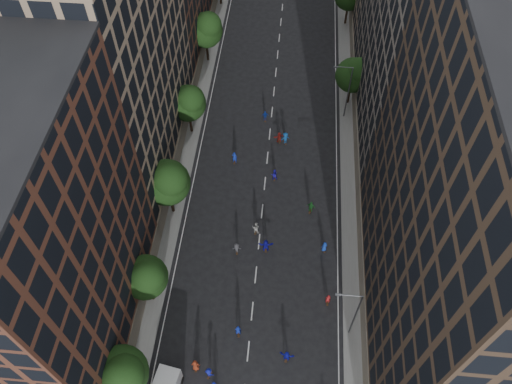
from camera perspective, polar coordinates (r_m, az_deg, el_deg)
ground at (r=71.52m, az=1.55°, el=6.36°), size 240.00×240.00×0.00m
sidewalk_left at (r=78.09m, az=-7.01°, el=10.93°), size 4.00×105.00×0.15m
sidewalk_right at (r=77.35m, az=11.00°, el=9.75°), size 4.00×105.00×0.15m
bldg_left_a at (r=47.26m, az=-24.60°, el=-5.91°), size 14.00×22.00×30.00m
bldg_left_b at (r=60.17m, az=-17.46°, el=14.90°), size 14.00×26.00×34.00m
bldg_right_a at (r=44.85m, az=24.59°, el=-3.30°), size 14.00×30.00×36.00m
bldg_right_b at (r=65.90m, az=19.70°, el=17.35°), size 14.00×28.00×33.00m
tree_left_0 at (r=49.76m, az=-15.13°, el=-19.44°), size 5.20×5.20×8.83m
tree_left_1 at (r=53.56m, az=-12.43°, el=-9.47°), size 4.80×4.80×8.21m
tree_left_2 at (r=59.01m, az=-10.03°, el=1.18°), size 5.60×5.60×9.45m
tree_left_3 at (r=68.57m, az=-7.71°, el=10.14°), size 5.00×5.00×8.58m
tree_left_4 at (r=80.56m, az=-5.71°, el=18.07°), size 5.40×5.40×9.08m
tree_right_a at (r=73.91m, az=11.18°, el=13.10°), size 5.00×5.00×8.39m
streetlamp_near at (r=52.02m, az=11.13°, el=-13.39°), size 2.64×0.22×9.06m
streetlamp_far at (r=71.93m, az=10.38°, el=11.44°), size 2.64×0.22×9.06m
skater_1 at (r=54.98m, az=-2.07°, el=-15.54°), size 0.77×0.61×1.86m
skater_3 at (r=53.85m, az=-5.39°, el=-19.90°), size 1.16×0.90×1.59m
skater_5 at (r=54.21m, az=3.53°, el=-18.21°), size 1.63×0.77×1.69m
skater_6 at (r=54.06m, az=-6.94°, el=-19.08°), size 0.95×0.64×1.89m
skater_7 at (r=57.01m, az=8.22°, el=-12.04°), size 0.64×0.44×1.68m
skater_8 at (r=60.86m, az=-0.02°, el=-4.12°), size 1.01×0.86×1.85m
skater_9 at (r=59.52m, az=-2.22°, el=-6.46°), size 1.10×0.69×1.62m
skater_10 at (r=62.94m, az=6.30°, el=-1.72°), size 1.20×0.82×1.89m
skater_11 at (r=59.50m, az=1.13°, el=-6.14°), size 1.85×0.74×1.95m
skater_12 at (r=60.18m, az=7.82°, el=-6.22°), size 0.88×0.70×1.57m
skater_13 at (r=67.63m, az=-2.48°, el=3.95°), size 0.76×0.56×1.94m
skater_14 at (r=65.83m, az=2.10°, el=1.99°), size 0.95×0.80×1.75m
skater_15 at (r=70.09m, az=3.37°, el=6.15°), size 1.39×1.12×1.88m
skater_16 at (r=73.17m, az=1.06°, el=8.67°), size 1.04×0.55×1.70m
skater_17 at (r=70.28m, az=2.66°, el=6.25°), size 1.64×1.09×1.69m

